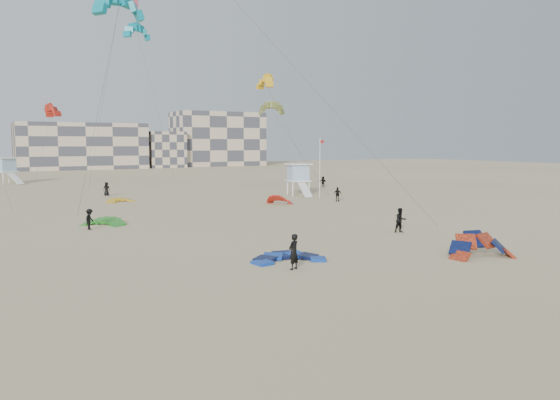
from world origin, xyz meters
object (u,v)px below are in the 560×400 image
kite_ground_blue (288,261)px  lifeguard_tower_near (298,179)px  kite_ground_orange (481,257)px  kitesurfer_main (294,252)px

kite_ground_blue → lifeguard_tower_near: (21.28, 34.04, 2.05)m
kite_ground_orange → kitesurfer_main: bearing=-180.0°
kite_ground_blue → lifeguard_tower_near: size_ratio=0.68×
lifeguard_tower_near → kite_ground_orange: bearing=-93.3°
kite_ground_blue → kitesurfer_main: bearing=-101.1°
kitesurfer_main → lifeguard_tower_near: bearing=-145.6°
kite_ground_blue → kitesurfer_main: kitesurfer_main is taller
kitesurfer_main → lifeguard_tower_near: lifeguard_tower_near is taller
kitesurfer_main → kite_ground_blue: bearing=-136.4°
kitesurfer_main → lifeguard_tower_near: size_ratio=0.32×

